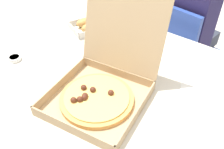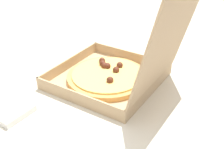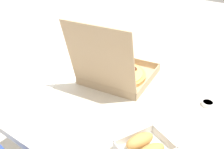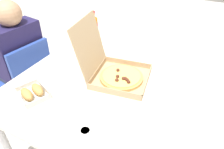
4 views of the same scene
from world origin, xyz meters
TOP-DOWN VIEW (x-y plane):
  - ground_plane at (0.00, 0.00)m, footprint 10.00×10.00m
  - dining_table at (0.00, 0.00)m, footprint 1.27×1.04m
  - chair at (-0.04, 0.76)m, footprint 0.45×0.45m
  - diner_person at (-0.03, 0.82)m, footprint 0.38×0.44m
  - pizza_box_open at (0.01, -0.08)m, footprint 0.41×0.48m
  - bread_side_box at (-0.38, 0.28)m, footprint 0.21×0.23m
  - cola_bottle at (0.52, 0.40)m, footprint 0.07×0.07m
  - paper_menu at (0.31, 0.24)m, footprint 0.25×0.22m
  - napkin_pile at (0.34, -0.22)m, footprint 0.12×0.12m
  - dipping_sauce_cup at (-0.47, -0.15)m, footprint 0.06×0.06m

SIDE VIEW (x-z plane):
  - ground_plane at x=0.00m, z-range 0.00..0.00m
  - chair at x=-0.04m, z-range 0.06..0.89m
  - dining_table at x=0.00m, z-range 0.30..1.04m
  - diner_person at x=-0.03m, z-range 0.11..1.26m
  - paper_menu at x=0.31m, z-range 0.74..0.74m
  - napkin_pile at x=0.34m, z-range 0.74..0.76m
  - dipping_sauce_cup at x=-0.47m, z-range 0.74..0.76m
  - bread_side_box at x=-0.38m, z-range 0.73..0.79m
  - pizza_box_open at x=0.01m, z-range 0.60..0.98m
  - cola_bottle at x=0.52m, z-range 0.72..0.94m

